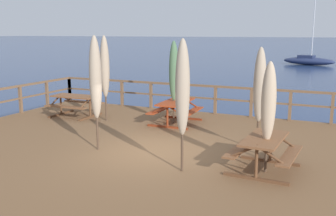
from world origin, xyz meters
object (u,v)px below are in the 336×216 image
at_px(patio_umbrella_short_front, 260,85).
at_px(patio_umbrella_short_mid, 95,78).
at_px(patio_umbrella_short_back, 174,71).
at_px(picnic_table_mid_left, 264,147).
at_px(picnic_table_front_right, 176,107).
at_px(sailboat_distant, 308,61).
at_px(picnic_table_mid_right, 75,101).
at_px(patio_umbrella_tall_mid_left, 183,88).
at_px(patio_umbrella_tall_back_right, 105,67).
at_px(patio_umbrella_tall_mid_right, 269,103).

xyz_separation_m(patio_umbrella_short_front, patio_umbrella_short_mid, (-3.84, -1.72, 0.18)).
bearing_deg(patio_umbrella_short_back, picnic_table_mid_left, -42.82).
distance_m(picnic_table_front_right, sailboat_distant, 36.58).
xyz_separation_m(picnic_table_mid_right, patio_umbrella_short_back, (3.79, 0.41, 1.22)).
height_order(patio_umbrella_short_front, sailboat_distant, sailboat_distant).
xyz_separation_m(patio_umbrella_tall_mid_left, patio_umbrella_tall_back_right, (-4.35, 3.60, 0.01)).
bearing_deg(patio_umbrella_tall_back_right, patio_umbrella_short_front, -13.12).
bearing_deg(picnic_table_mid_left, patio_umbrella_short_mid, -177.43).
xyz_separation_m(patio_umbrella_short_mid, patio_umbrella_tall_back_right, (-1.71, 3.01, -0.02)).
xyz_separation_m(patio_umbrella_tall_mid_left, patio_umbrella_short_mid, (-2.64, 0.58, 0.03)).
relative_size(patio_umbrella_tall_mid_right, patio_umbrella_short_back, 0.89).
xyz_separation_m(patio_umbrella_short_front, patio_umbrella_tall_mid_left, (-1.20, -2.30, 0.15)).
height_order(picnic_table_front_right, patio_umbrella_short_mid, patio_umbrella_short_mid).
height_order(patio_umbrella_short_back, patio_umbrella_tall_mid_left, patio_umbrella_tall_mid_left).
relative_size(picnic_table_mid_left, picnic_table_mid_right, 1.02).
relative_size(patio_umbrella_short_back, patio_umbrella_short_front, 1.03).
relative_size(picnic_table_mid_left, patio_umbrella_short_mid, 0.58).
bearing_deg(picnic_table_mid_left, patio_umbrella_tall_mid_left, -154.87).
height_order(picnic_table_front_right, patio_umbrella_short_front, patio_umbrella_short_front).
distance_m(picnic_table_mid_left, patio_umbrella_short_front, 1.97).
relative_size(picnic_table_mid_right, patio_umbrella_tall_mid_right, 0.69).
bearing_deg(patio_umbrella_short_front, patio_umbrella_short_mid, -155.87).
height_order(patio_umbrella_short_front, patio_umbrella_tall_back_right, patio_umbrella_tall_back_right).
distance_m(picnic_table_front_right, patio_umbrella_tall_back_right, 2.80).
relative_size(patio_umbrella_short_front, patio_umbrella_tall_back_right, 0.91).
relative_size(picnic_table_front_right, picnic_table_mid_right, 1.09).
distance_m(patio_umbrella_short_back, patio_umbrella_tall_back_right, 2.40).
distance_m(picnic_table_mid_left, picnic_table_mid_right, 8.04).
bearing_deg(sailboat_distant, picnic_table_front_right, -91.97).
height_order(patio_umbrella_short_front, patio_umbrella_short_mid, patio_umbrella_short_mid).
height_order(picnic_table_mid_left, patio_umbrella_short_front, patio_umbrella_short_front).
height_order(picnic_table_mid_left, picnic_table_front_right, same).
height_order(picnic_table_mid_left, patio_umbrella_tall_mid_right, patio_umbrella_tall_mid_right).
relative_size(picnic_table_mid_right, patio_umbrella_short_front, 0.63).
bearing_deg(patio_umbrella_short_front, patio_umbrella_short_back, 149.73).
bearing_deg(picnic_table_mid_left, sailboat_distant, 93.38).
distance_m(picnic_table_front_right, patio_umbrella_short_mid, 3.94).
bearing_deg(picnic_table_front_right, picnic_table_mid_right, -173.29).
bearing_deg(patio_umbrella_tall_back_right, patio_umbrella_tall_mid_right, -25.54).
relative_size(picnic_table_front_right, sailboat_distant, 0.24).
height_order(patio_umbrella_tall_back_right, sailboat_distant, sailboat_distant).
xyz_separation_m(picnic_table_mid_left, patio_umbrella_short_mid, (-4.30, -0.19, 1.35)).
relative_size(patio_umbrella_tall_mid_right, patio_umbrella_short_front, 0.91).
distance_m(patio_umbrella_tall_mid_right, patio_umbrella_short_mid, 4.37).
relative_size(patio_umbrella_short_back, patio_umbrella_tall_mid_left, 0.95).
xyz_separation_m(picnic_table_front_right, patio_umbrella_short_back, (-0.06, -0.04, 1.21)).
bearing_deg(patio_umbrella_short_front, picnic_table_mid_left, -73.35).
bearing_deg(patio_umbrella_short_back, patio_umbrella_tall_back_right, -165.85).
relative_size(patio_umbrella_tall_mid_right, patio_umbrella_short_mid, 0.83).
bearing_deg(patio_umbrella_short_front, picnic_table_front_right, 148.75).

